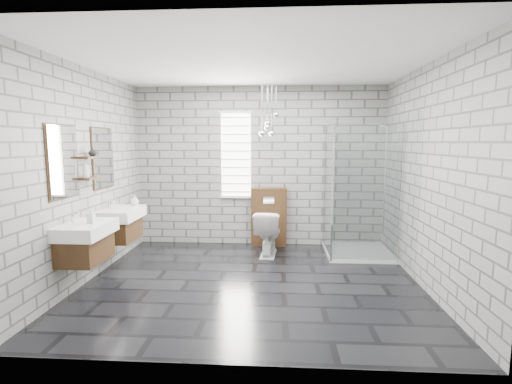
# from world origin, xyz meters

# --- Properties ---
(floor) EXTENTS (4.20, 3.60, 0.02)m
(floor) POSITION_xyz_m (0.00, 0.00, -0.01)
(floor) COLOR black
(floor) RESTS_ON ground
(ceiling) EXTENTS (4.20, 3.60, 0.02)m
(ceiling) POSITION_xyz_m (0.00, 0.00, 2.71)
(ceiling) COLOR white
(ceiling) RESTS_ON wall_back
(wall_back) EXTENTS (4.20, 0.02, 2.70)m
(wall_back) POSITION_xyz_m (0.00, 1.81, 1.35)
(wall_back) COLOR gray
(wall_back) RESTS_ON floor
(wall_front) EXTENTS (4.20, 0.02, 2.70)m
(wall_front) POSITION_xyz_m (0.00, -1.81, 1.35)
(wall_front) COLOR gray
(wall_front) RESTS_ON floor
(wall_left) EXTENTS (0.02, 3.60, 2.70)m
(wall_left) POSITION_xyz_m (-2.11, 0.00, 1.35)
(wall_left) COLOR gray
(wall_left) RESTS_ON floor
(wall_right) EXTENTS (0.02, 3.60, 2.70)m
(wall_right) POSITION_xyz_m (2.11, 0.00, 1.35)
(wall_right) COLOR gray
(wall_right) RESTS_ON floor
(vanity_left) EXTENTS (0.47, 0.70, 1.57)m
(vanity_left) POSITION_xyz_m (-1.91, -0.51, 0.76)
(vanity_left) COLOR #432A14
(vanity_left) RESTS_ON wall_left
(vanity_right) EXTENTS (0.47, 0.70, 1.57)m
(vanity_right) POSITION_xyz_m (-1.91, 0.44, 0.76)
(vanity_right) COLOR #432A14
(vanity_right) RESTS_ON wall_left
(shelf_lower) EXTENTS (0.14, 0.30, 0.03)m
(shelf_lower) POSITION_xyz_m (-2.03, -0.05, 1.32)
(shelf_lower) COLOR #432A14
(shelf_lower) RESTS_ON wall_left
(shelf_upper) EXTENTS (0.14, 0.30, 0.03)m
(shelf_upper) POSITION_xyz_m (-2.03, -0.05, 1.58)
(shelf_upper) COLOR #432A14
(shelf_upper) RESTS_ON wall_left
(window) EXTENTS (0.56, 0.05, 1.48)m
(window) POSITION_xyz_m (-0.40, 1.78, 1.55)
(window) COLOR white
(window) RESTS_ON wall_back
(cistern_panel) EXTENTS (0.60, 0.20, 1.00)m
(cistern_panel) POSITION_xyz_m (0.17, 1.70, 0.50)
(cistern_panel) COLOR #432A14
(cistern_panel) RESTS_ON floor
(flush_plate) EXTENTS (0.18, 0.01, 0.12)m
(flush_plate) POSITION_xyz_m (0.17, 1.60, 0.80)
(flush_plate) COLOR silver
(flush_plate) RESTS_ON cistern_panel
(shower_enclosure) EXTENTS (1.00, 1.00, 2.03)m
(shower_enclosure) POSITION_xyz_m (1.50, 1.18, 0.50)
(shower_enclosure) COLOR white
(shower_enclosure) RESTS_ON floor
(pendant_cluster) EXTENTS (0.30, 0.26, 0.84)m
(pendant_cluster) POSITION_xyz_m (0.17, 1.37, 2.02)
(pendant_cluster) COLOR silver
(pendant_cluster) RESTS_ON ceiling
(toilet) EXTENTS (0.45, 0.73, 0.71)m
(toilet) POSITION_xyz_m (0.17, 1.17, 0.35)
(toilet) COLOR white
(toilet) RESTS_ON floor
(soap_bottle_a) EXTENTS (0.07, 0.08, 0.16)m
(soap_bottle_a) POSITION_xyz_m (-1.81, -0.50, 0.93)
(soap_bottle_a) COLOR #B2B2B2
(soap_bottle_a) RESTS_ON vanity_left
(soap_bottle_b) EXTENTS (0.13, 0.13, 0.15)m
(soap_bottle_b) POSITION_xyz_m (-1.78, 0.73, 0.92)
(soap_bottle_b) COLOR #B2B2B2
(soap_bottle_b) RESTS_ON vanity_right
(soap_bottle_c) EXTENTS (0.09, 0.09, 0.21)m
(soap_bottle_c) POSITION_xyz_m (-2.02, -0.16, 1.44)
(soap_bottle_c) COLOR #B2B2B2
(soap_bottle_c) RESTS_ON shelf_lower
(vase) EXTENTS (0.11, 0.11, 0.10)m
(vase) POSITION_xyz_m (-2.02, 0.04, 1.65)
(vase) COLOR #B2B2B2
(vase) RESTS_ON shelf_upper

